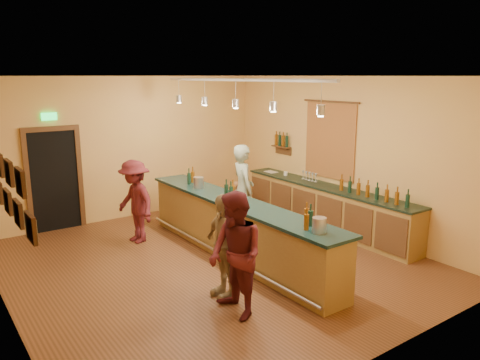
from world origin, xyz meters
TOP-DOWN VIEW (x-y plane):
  - floor at (0.00, 0.00)m, footprint 7.00×7.00m
  - ceiling at (0.00, 0.00)m, footprint 6.50×7.00m
  - wall_back at (0.00, 3.50)m, footprint 6.50×0.02m
  - wall_front at (0.00, -3.50)m, footprint 6.50×0.02m
  - wall_right at (3.25, 0.00)m, footprint 0.02×7.00m
  - doorway at (-1.70, 3.47)m, footprint 1.15×0.09m
  - tapestry at (3.23, 0.40)m, footprint 0.03×1.40m
  - bottle_shelf at (3.17, 1.90)m, footprint 0.17×0.55m
  - picture_grid at (-3.21, -0.75)m, footprint 0.06×2.20m
  - back_counter at (2.97, 0.18)m, footprint 0.60×4.55m
  - tasting_bar at (0.49, -0.00)m, footprint 0.73×5.10m
  - pendant_track at (0.50, -0.00)m, footprint 0.11×4.60m
  - bartender at (1.33, 0.93)m, footprint 0.62×0.78m
  - customer_a at (-0.73, -1.73)m, footprint 0.72×0.89m
  - customer_b at (-0.54, -1.18)m, footprint 0.44×0.94m
  - customer_c at (-0.64, 1.79)m, footprint 0.75×1.13m
  - bar_stool at (2.06, 2.01)m, footprint 0.38×0.38m

SIDE VIEW (x-z plane):
  - floor at x=0.00m, z-range 0.00..0.00m
  - back_counter at x=2.97m, z-range -0.15..1.12m
  - tasting_bar at x=0.49m, z-range -0.08..1.30m
  - bar_stool at x=2.06m, z-range 0.25..1.04m
  - customer_b at x=-0.54m, z-range 0.00..1.57m
  - customer_c at x=-0.64m, z-range 0.00..1.63m
  - customer_a at x=-0.73m, z-range 0.00..1.73m
  - bartender at x=1.33m, z-range 0.00..1.87m
  - doorway at x=-1.70m, z-range -0.11..2.36m
  - wall_back at x=0.00m, z-range 0.00..3.20m
  - wall_front at x=0.00m, z-range 0.00..3.20m
  - wall_right at x=3.25m, z-range 0.00..3.20m
  - bottle_shelf at x=3.17m, z-range 1.39..1.94m
  - tapestry at x=3.23m, z-range 1.05..2.65m
  - picture_grid at x=-3.21m, z-range 1.60..2.30m
  - pendant_track at x=0.50m, z-range 2.73..3.24m
  - ceiling at x=0.00m, z-range 3.19..3.21m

